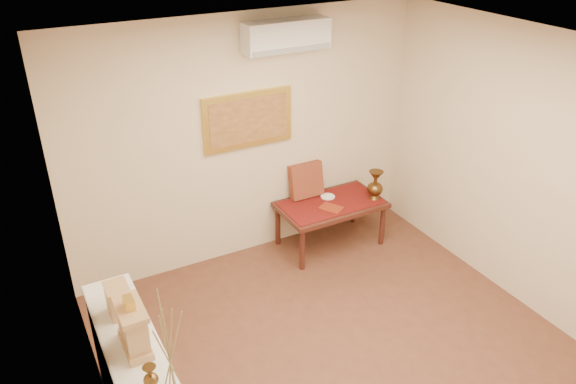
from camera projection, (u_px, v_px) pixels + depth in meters
floor at (361, 373)px, 4.87m from camera, size 4.50×4.50×0.00m
ceiling at (386, 66)px, 3.61m from camera, size 4.50×4.50×0.00m
wall_back at (248, 141)px, 6.00m from camera, size 4.00×0.02×2.70m
wall_left at (103, 327)px, 3.40m from camera, size 0.02×4.50×2.70m
wall_right at (552, 185)px, 5.08m from camera, size 0.02×4.50×2.70m
brass_urn_small at (150, 374)px, 3.42m from camera, size 0.10×0.10×0.22m
table_cloth at (331, 203)px, 6.43m from camera, size 1.14×0.59×0.01m
brass_urn_tall at (375, 182)px, 6.43m from camera, size 0.19×0.19×0.42m
plate at (328, 197)px, 6.54m from camera, size 0.16×0.16×0.01m
menu at (331, 208)px, 6.30m from camera, size 0.28×0.31×0.01m
cushion at (306, 180)px, 6.49m from camera, size 0.40×0.18×0.42m
mantel_clock at (133, 327)px, 3.69m from camera, size 0.17×0.36×0.41m
wooden_chest at (119, 300)px, 4.02m from camera, size 0.16×0.21×0.24m
low_table at (331, 208)px, 6.47m from camera, size 1.20×0.70×0.55m
painting at (248, 120)px, 5.86m from camera, size 1.00×0.06×0.60m
ac_unit at (286, 35)px, 5.55m from camera, size 0.90×0.25×0.30m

